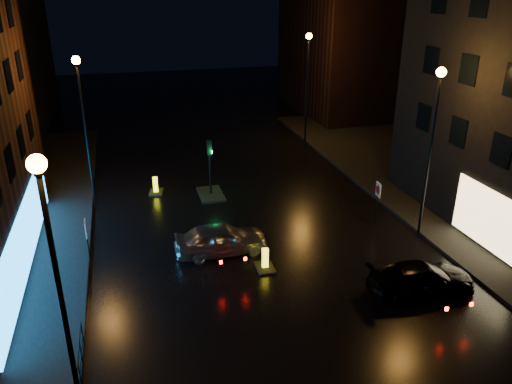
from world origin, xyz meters
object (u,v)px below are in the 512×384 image
(bollard_far, at_px, (156,190))
(silver_hatchback, at_px, (221,239))
(dark_sedan, at_px, (422,278))
(bollard_near, at_px, (265,264))
(road_sign_left, at_px, (86,233))
(road_sign_right, at_px, (378,193))
(traffic_signal, at_px, (211,187))

(bollard_far, bearing_deg, silver_hatchback, -63.29)
(dark_sedan, xyz_separation_m, bollard_near, (-5.64, 3.44, -0.43))
(road_sign_left, xyz_separation_m, road_sign_right, (14.39, 0.59, -0.01))
(bollard_near, bearing_deg, dark_sedan, -29.54)
(silver_hatchback, xyz_separation_m, bollard_far, (-2.32, 8.09, -0.51))
(traffic_signal, xyz_separation_m, road_sign_left, (-6.70, -6.58, 1.22))
(traffic_signal, xyz_separation_m, bollard_near, (0.78, -8.81, -0.28))
(traffic_signal, relative_size, silver_hatchback, 0.80)
(bollard_far, xyz_separation_m, road_sign_left, (-3.56, -7.78, 1.49))
(silver_hatchback, xyz_separation_m, road_sign_right, (8.51, 0.91, 0.98))
(dark_sedan, xyz_separation_m, road_sign_left, (-13.11, 5.67, 1.07))
(traffic_signal, distance_m, bollard_near, 8.84)
(silver_hatchback, height_order, bollard_near, silver_hatchback)
(road_sign_right, bearing_deg, silver_hatchback, 11.83)
(traffic_signal, height_order, bollard_far, traffic_signal)
(bollard_near, relative_size, road_sign_left, 0.51)
(dark_sedan, height_order, bollard_near, dark_sedan)
(road_sign_right, bearing_deg, bollard_near, 27.93)
(traffic_signal, bearing_deg, dark_sedan, -62.35)
(bollard_near, xyz_separation_m, road_sign_right, (6.92, 2.82, 1.49))
(bollard_far, xyz_separation_m, road_sign_right, (10.83, -7.18, 1.48))
(silver_hatchback, xyz_separation_m, road_sign_left, (-5.88, 0.31, 0.99))
(silver_hatchback, relative_size, road_sign_right, 1.88)
(bollard_far, relative_size, road_sign_right, 0.57)
(dark_sedan, xyz_separation_m, road_sign_right, (1.28, 6.26, 1.06))
(silver_hatchback, bearing_deg, bollard_near, -140.68)
(bollard_near, bearing_deg, bollard_far, 113.24)
(road_sign_right, bearing_deg, bollard_far, -27.81)
(bollard_near, height_order, bollard_far, bollard_far)
(silver_hatchback, height_order, road_sign_left, road_sign_left)
(traffic_signal, bearing_deg, silver_hatchback, -96.74)
(road_sign_left, bearing_deg, silver_hatchback, -4.52)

